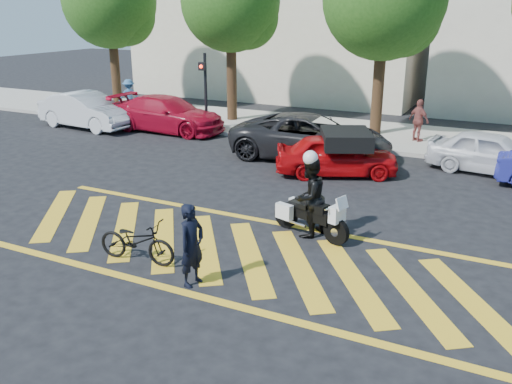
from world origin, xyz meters
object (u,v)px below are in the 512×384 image
at_px(parked_mid_right, 492,153).
at_px(police_motorcycle, 309,215).
at_px(bicycle, 137,241).
at_px(parked_left, 167,114).
at_px(parked_mid_left, 311,137).
at_px(parked_far_left, 87,111).
at_px(officer_moto, 309,197).
at_px(red_convertible, 337,155).
at_px(officer_bike, 192,245).

bearing_deg(parked_mid_right, police_motorcycle, 162.75).
bearing_deg(bicycle, parked_mid_right, -35.89).
distance_m(parked_left, parked_mid_left, 7.03).
xyz_separation_m(police_motorcycle, parked_far_left, (-12.70, 6.67, 0.26)).
height_order(parked_left, parked_mid_right, parked_left).
bearing_deg(parked_mid_right, parked_left, 95.24).
xyz_separation_m(officer_moto, red_convertible, (-0.93, 4.78, -0.28)).
xyz_separation_m(officer_moto, parked_mid_right, (3.32, 7.10, -0.26)).
distance_m(officer_bike, parked_left, 13.46).
bearing_deg(parked_mid_left, parked_mid_right, -86.87).
distance_m(red_convertible, parked_far_left, 11.91).
distance_m(officer_moto, parked_left, 11.97).
distance_m(officer_bike, officer_moto, 3.29).
bearing_deg(police_motorcycle, officer_moto, -130.51).
xyz_separation_m(officer_bike, parked_mid_left, (-1.22, 9.34, -0.04)).
bearing_deg(officer_moto, officer_bike, -2.51).
bearing_deg(parked_left, parked_mid_right, -92.26).
height_order(parked_far_left, parked_mid_left, parked_mid_left).
relative_size(bicycle, parked_mid_left, 0.32).
bearing_deg(officer_bike, bicycle, 87.47).
height_order(bicycle, parked_far_left, parked_far_left).
xyz_separation_m(officer_bike, bicycle, (-1.52, 0.30, -0.34)).
bearing_deg(bicycle, parked_far_left, 41.80).
bearing_deg(police_motorcycle, parked_left, 157.41).
height_order(officer_moto, parked_mid_right, officer_moto).
bearing_deg(officer_moto, bicycle, -26.12).
bearing_deg(parked_left, parked_far_left, 105.72).
height_order(officer_moto, parked_mid_left, officer_moto).
distance_m(police_motorcycle, parked_left, 11.97).
bearing_deg(parked_mid_right, officer_moto, 162.68).
height_order(officer_bike, officer_moto, officer_moto).
bearing_deg(officer_moto, red_convertible, -152.01).
relative_size(officer_bike, parked_mid_right, 0.41).
bearing_deg(police_motorcycle, officer_bike, -92.70).
distance_m(police_motorcycle, parked_mid_left, 6.66).
distance_m(bicycle, police_motorcycle, 3.85).
bearing_deg(police_motorcycle, red_convertible, 118.19).
relative_size(officer_moto, red_convertible, 0.49).
relative_size(bicycle, parked_mid_right, 0.45).
bearing_deg(officer_bike, parked_mid_left, 16.05).
bearing_deg(bicycle, officer_bike, -106.04).
xyz_separation_m(police_motorcycle, parked_left, (-9.22, 7.63, 0.24)).
bearing_deg(bicycle, police_motorcycle, -48.12).
xyz_separation_m(bicycle, parked_far_left, (-10.06, 9.48, 0.30)).
height_order(parked_far_left, parked_left, parked_far_left).
relative_size(officer_bike, police_motorcycle, 0.80).
height_order(police_motorcycle, parked_left, parked_left).
relative_size(parked_left, parked_mid_right, 1.31).
bearing_deg(officer_moto, parked_mid_left, -142.59).
xyz_separation_m(red_convertible, parked_far_left, (-11.76, 1.90, 0.12)).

